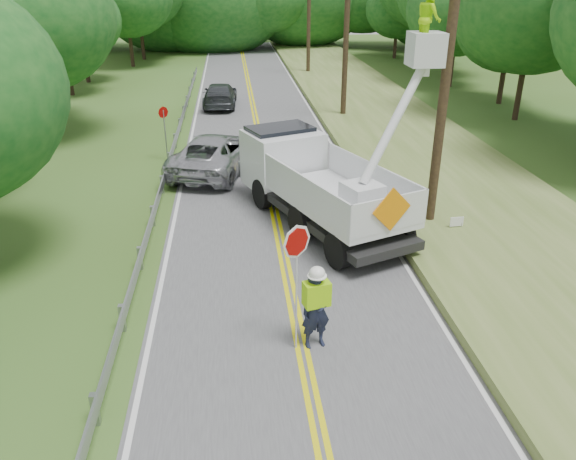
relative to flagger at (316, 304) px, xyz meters
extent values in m
plane|color=#3D531C|center=(-0.30, -2.97, -1.10)|extent=(140.00, 140.00, 0.00)
cube|color=#4D4D4F|center=(-0.30, 11.03, -1.09)|extent=(7.20, 96.00, 0.02)
cube|color=yellow|center=(-0.40, 11.03, -1.07)|extent=(0.12, 96.00, 0.00)
cube|color=yellow|center=(-0.20, 11.03, -1.07)|extent=(0.12, 96.00, 0.00)
cube|color=silver|center=(-3.75, 11.03, -1.07)|extent=(0.12, 96.00, 0.00)
cube|color=silver|center=(3.15, 11.03, -1.07)|extent=(0.12, 96.00, 0.00)
cube|color=#95979C|center=(-4.40, -1.97, -0.75)|extent=(0.12, 0.14, 0.70)
cube|color=#95979C|center=(-4.40, 1.03, -0.75)|extent=(0.12, 0.14, 0.70)
cube|color=#95979C|center=(-4.40, 4.03, -0.75)|extent=(0.12, 0.14, 0.70)
cube|color=#95979C|center=(-4.40, 7.03, -0.75)|extent=(0.12, 0.14, 0.70)
cube|color=#95979C|center=(-4.40, 10.03, -0.75)|extent=(0.12, 0.14, 0.70)
cube|color=#95979C|center=(-4.40, 13.03, -0.75)|extent=(0.12, 0.14, 0.70)
cube|color=#95979C|center=(-4.40, 16.03, -0.75)|extent=(0.12, 0.14, 0.70)
cube|color=#95979C|center=(-4.40, 19.03, -0.75)|extent=(0.12, 0.14, 0.70)
cube|color=#95979C|center=(-4.40, 22.03, -0.75)|extent=(0.12, 0.14, 0.70)
cube|color=#95979C|center=(-4.40, 25.03, -0.75)|extent=(0.12, 0.14, 0.70)
cube|color=#95979C|center=(-4.40, 28.03, -0.75)|extent=(0.12, 0.14, 0.70)
cube|color=#95979C|center=(-4.40, 31.03, -0.75)|extent=(0.12, 0.14, 0.70)
cube|color=#95979C|center=(-4.40, 34.03, -0.75)|extent=(0.12, 0.14, 0.70)
cube|color=#95979C|center=(-4.30, 12.03, -0.50)|extent=(0.05, 48.00, 0.34)
cylinder|color=black|center=(4.70, 6.03, 3.90)|extent=(0.30, 0.30, 10.00)
cylinder|color=black|center=(4.70, 21.03, 3.90)|extent=(0.30, 0.30, 10.00)
cylinder|color=black|center=(4.70, 36.03, 3.90)|extent=(0.30, 0.30, 10.00)
cube|color=#526A29|center=(6.80, 11.03, -0.95)|extent=(7.00, 96.00, 0.30)
cylinder|color=#332319|center=(-10.82, 18.37, 0.61)|extent=(0.32, 0.32, 3.41)
ellipsoid|color=#124B19|center=(-10.82, 18.37, 4.78)|extent=(7.96, 7.96, 7.01)
cylinder|color=#332319|center=(-12.18, 22.12, 0.21)|extent=(0.32, 0.32, 2.61)
ellipsoid|color=#124B19|center=(-12.18, 22.12, 3.40)|extent=(6.09, 6.09, 5.36)
cylinder|color=#332319|center=(-12.47, 29.51, 0.20)|extent=(0.32, 0.32, 2.60)
ellipsoid|color=#124B19|center=(-12.47, 29.51, 3.38)|extent=(6.07, 6.07, 5.34)
cylinder|color=#332319|center=(-12.43, 34.36, 0.19)|extent=(0.32, 0.32, 2.58)
ellipsoid|color=#124B19|center=(-12.43, 34.36, 3.35)|extent=(6.03, 6.03, 5.31)
cylinder|color=#332319|center=(-10.20, 41.91, 0.63)|extent=(0.32, 0.32, 3.46)
cylinder|color=#332319|center=(-9.81, 46.29, 0.79)|extent=(0.32, 0.32, 3.77)
cylinder|color=#332319|center=(14.43, 19.79, 0.74)|extent=(0.32, 0.32, 3.67)
ellipsoid|color=#124B19|center=(14.43, 19.79, 5.22)|extent=(8.55, 8.55, 7.53)
cylinder|color=#332319|center=(15.41, 23.99, 0.30)|extent=(0.32, 0.32, 2.80)
ellipsoid|color=#124B19|center=(15.41, 23.99, 3.73)|extent=(6.54, 6.54, 5.76)
cylinder|color=#332319|center=(14.36, 29.90, 0.44)|extent=(0.32, 0.32, 3.08)
ellipsoid|color=#124B19|center=(14.36, 29.90, 4.21)|extent=(7.19, 7.19, 6.32)
cylinder|color=#332319|center=(15.65, 34.40, 0.79)|extent=(0.32, 0.32, 3.77)
cylinder|color=#332319|center=(15.94, 40.15, 0.97)|extent=(0.32, 0.32, 4.14)
cylinder|color=#332319|center=(14.32, 44.57, 0.20)|extent=(0.32, 0.32, 2.60)
ellipsoid|color=#124B19|center=(14.32, 44.57, 3.37)|extent=(6.06, 6.06, 5.33)
imported|color=#191E33|center=(0.01, 0.00, -0.15)|extent=(0.76, 0.60, 1.86)
cube|color=#8FD508|center=(0.01, 0.00, 0.27)|extent=(0.64, 0.47, 0.56)
ellipsoid|color=white|center=(0.01, 0.00, 0.79)|extent=(0.35, 0.35, 0.28)
cylinder|color=#B7B7B7|center=(-0.44, -0.06, 0.22)|extent=(0.04, 0.04, 2.60)
cylinder|color=#940604|center=(-0.44, -0.06, 1.58)|extent=(0.61, 0.47, 0.74)
cylinder|color=black|center=(1.17, 3.54, -0.54)|extent=(0.71, 1.11, 1.07)
cylinder|color=black|center=(3.23, 4.37, -0.54)|extent=(0.71, 1.11, 1.07)
cylinder|color=black|center=(0.34, 5.60, -0.54)|extent=(0.71, 1.11, 1.07)
cylinder|color=black|center=(2.40, 6.43, -0.54)|extent=(0.71, 1.11, 1.07)
cylinder|color=black|center=(-0.69, 8.17, -0.54)|extent=(0.71, 1.11, 1.07)
cylinder|color=black|center=(1.37, 9.00, -0.54)|extent=(0.71, 1.11, 1.07)
cube|color=black|center=(1.25, 6.32, -0.47)|extent=(4.82, 7.46, 0.28)
cube|color=silver|center=(1.54, 5.60, 0.09)|extent=(4.28, 5.69, 0.24)
cube|color=silver|center=(0.38, 5.14, 0.64)|extent=(1.97, 4.76, 1.00)
cube|color=silver|center=(2.70, 6.07, 0.64)|extent=(1.97, 4.76, 1.00)
cube|color=silver|center=(2.48, 3.26, 0.64)|extent=(2.39, 1.02, 1.00)
cube|color=silver|center=(0.13, 9.10, 0.42)|extent=(3.10, 2.89, 2.00)
cube|color=black|center=(0.05, 9.31, 1.14)|extent=(2.60, 2.17, 0.83)
cube|color=silver|center=(2.00, 4.47, 0.64)|extent=(1.30, 1.30, 0.89)
cube|color=silver|center=(4.00, 6.03, 4.56)|extent=(0.94, 0.94, 0.94)
imported|color=#8FD508|center=(4.00, 6.03, 5.41)|extent=(0.62, 0.80, 1.65)
cube|color=orange|center=(2.51, 3.18, 0.81)|extent=(1.18, 0.51, 1.26)
imported|color=#ADAEB5|center=(-2.40, 12.37, -0.28)|extent=(4.28, 6.29, 1.60)
imported|color=#383D41|center=(-2.32, 24.91, -0.37)|extent=(2.20, 4.94, 1.41)
cylinder|color=#95979C|center=(-4.60, 14.14, 0.04)|extent=(0.06, 0.06, 2.27)
cylinder|color=#940604|center=(-4.60, 14.14, 1.07)|extent=(0.39, 0.37, 0.52)
cube|color=white|center=(5.32, 5.28, -0.61)|extent=(0.44, 0.06, 0.31)
cylinder|color=#95979C|center=(5.14, 5.28, -0.88)|extent=(0.02, 0.02, 0.44)
cylinder|color=#95979C|center=(5.49, 5.28, -0.88)|extent=(0.02, 0.02, 0.44)
camera|label=1|loc=(-1.65, -10.21, 6.61)|focal=34.71mm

